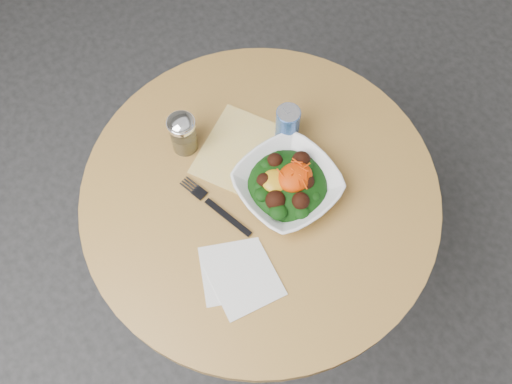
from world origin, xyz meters
The scene contains 8 objects.
ground centered at (0.00, 0.00, 0.00)m, with size 6.00×6.00×0.00m, color #29292B.
table centered at (0.00, 0.00, 0.55)m, with size 0.90×0.90×0.75m.
cloth_napkin centered at (0.03, 0.11, 0.75)m, with size 0.23×0.21×0.00m, color #DCA20B.
paper_napkins centered at (-0.17, -0.15, 0.75)m, with size 0.20×0.22×0.00m.
salad_bowl centered at (0.06, -0.04, 0.78)m, with size 0.25×0.25×0.09m.
fork centered at (-0.12, 0.04, 0.76)m, with size 0.07×0.22×0.00m.
spice_shaker centered at (-0.08, 0.22, 0.81)m, with size 0.07×0.07×0.13m.
beverage_can centered at (0.15, 0.09, 0.81)m, with size 0.06×0.06×0.12m.
Camera 1 is at (-0.36, -0.48, 2.03)m, focal length 40.00 mm.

